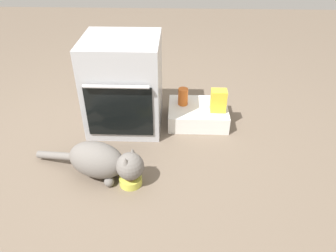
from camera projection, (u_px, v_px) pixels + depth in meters
The scene contains 7 objects.
ground at pixel (129, 153), 2.32m from camera, with size 8.00×8.00×0.00m, color #6B5B4C.
oven at pixel (124, 84), 2.45m from camera, with size 0.56×0.56×0.71m.
pantry_cabinet at pixel (198, 114), 2.63m from camera, with size 0.48×0.38×0.14m, color white.
food_bowl at pixel (131, 180), 2.05m from camera, with size 0.15×0.15×0.09m.
cat at pixel (103, 161), 2.05m from camera, with size 0.78×0.35×0.25m.
snack_bag at pixel (218, 101), 2.49m from camera, with size 0.12×0.09×0.18m, color yellow.
sauce_jar at pixel (183, 97), 2.59m from camera, with size 0.08×0.08×0.14m, color #D16023.
Camera 1 is at (0.35, -1.79, 1.48)m, focal length 34.25 mm.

